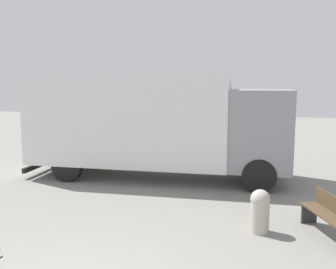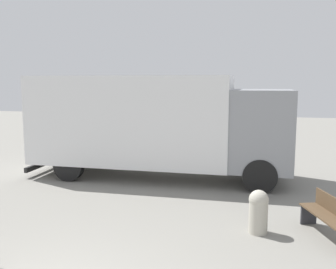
{
  "view_description": "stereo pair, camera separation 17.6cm",
  "coord_description": "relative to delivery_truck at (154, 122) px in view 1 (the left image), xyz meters",
  "views": [
    {
      "loc": [
        2.71,
        -4.09,
        3.02
      ],
      "look_at": [
        0.61,
        5.06,
        1.71
      ],
      "focal_mm": 40.0,
      "sensor_mm": 36.0,
      "label": 1
    },
    {
      "loc": [
        2.88,
        -4.05,
        3.02
      ],
      "look_at": [
        0.61,
        5.06,
        1.71
      ],
      "focal_mm": 40.0,
      "sensor_mm": 36.0,
      "label": 2
    }
  ],
  "objects": [
    {
      "name": "delivery_truck",
      "position": [
        0.0,
        0.0,
        0.0
      ],
      "size": [
        8.16,
        2.62,
        3.22
      ],
      "rotation": [
        0.0,
        0.0,
        0.02
      ],
      "color": "white",
      "rests_on": "ground"
    },
    {
      "name": "park_bench",
      "position": [
        4.64,
        -3.87,
        -1.33
      ],
      "size": [
        0.94,
        1.73,
        0.79
      ],
      "rotation": [
        0.0,
        0.0,
        1.91
      ],
      "color": "brown",
      "rests_on": "ground"
    },
    {
      "name": "bollard_near_bench",
      "position": [
        3.26,
        -3.89,
        -1.3
      ],
      "size": [
        0.4,
        0.4,
        0.89
      ],
      "color": "#B2AD9E",
      "rests_on": "ground"
    }
  ]
}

